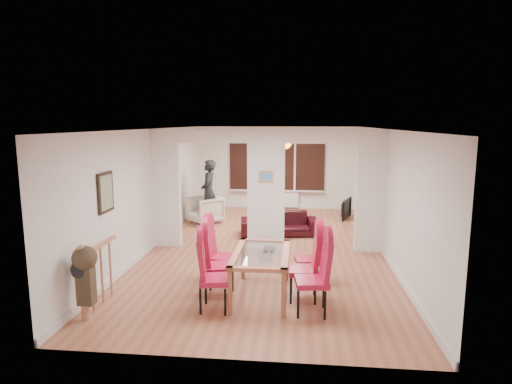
# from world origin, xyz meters

# --- Properties ---
(floor) EXTENTS (5.00, 9.00, 0.01)m
(floor) POSITION_xyz_m (0.00, 0.00, 0.00)
(floor) COLOR #A25E41
(floor) RESTS_ON ground
(room_walls) EXTENTS (5.00, 9.00, 2.60)m
(room_walls) POSITION_xyz_m (0.00, 0.00, 1.30)
(room_walls) COLOR silver
(room_walls) RESTS_ON floor
(divider_wall) EXTENTS (5.00, 0.18, 2.60)m
(divider_wall) POSITION_xyz_m (0.00, 0.00, 1.30)
(divider_wall) COLOR white
(divider_wall) RESTS_ON floor
(bay_window_blinds) EXTENTS (3.00, 0.08, 1.80)m
(bay_window_blinds) POSITION_xyz_m (0.00, 4.44, 1.50)
(bay_window_blinds) COLOR black
(bay_window_blinds) RESTS_ON room_walls
(radiator) EXTENTS (1.40, 0.08, 0.50)m
(radiator) POSITION_xyz_m (0.00, 4.40, 0.30)
(radiator) COLOR white
(radiator) RESTS_ON floor
(pendant_light) EXTENTS (0.36, 0.36, 0.36)m
(pendant_light) POSITION_xyz_m (0.30, 3.30, 2.15)
(pendant_light) COLOR orange
(pendant_light) RESTS_ON room_walls
(stair_newel) EXTENTS (0.40, 1.20, 1.10)m
(stair_newel) POSITION_xyz_m (-2.25, -3.20, 0.55)
(stair_newel) COLOR #B37252
(stair_newel) RESTS_ON floor
(wall_poster) EXTENTS (0.04, 0.52, 0.67)m
(wall_poster) POSITION_xyz_m (-2.47, -2.40, 1.60)
(wall_poster) COLOR gray
(wall_poster) RESTS_ON room_walls
(pillar_photo) EXTENTS (0.30, 0.03, 0.25)m
(pillar_photo) POSITION_xyz_m (0.00, -0.10, 1.60)
(pillar_photo) COLOR #4C8CD8
(pillar_photo) RESTS_ON divider_wall
(dining_table) EXTENTS (0.87, 1.54, 0.72)m
(dining_table) POSITION_xyz_m (0.13, -2.62, 0.36)
(dining_table) COLOR #9E573A
(dining_table) RESTS_ON floor
(dining_chair_la) EXTENTS (0.51, 0.51, 1.10)m
(dining_chair_la) POSITION_xyz_m (-0.50, -3.19, 0.55)
(dining_chair_la) COLOR #A61133
(dining_chair_la) RESTS_ON floor
(dining_chair_lb) EXTENTS (0.54, 0.54, 1.12)m
(dining_chair_lb) POSITION_xyz_m (-0.54, -2.66, 0.56)
(dining_chair_lb) COLOR #A61133
(dining_chair_lb) RESTS_ON floor
(dining_chair_lc) EXTENTS (0.48, 0.48, 1.07)m
(dining_chair_lc) POSITION_xyz_m (-0.61, -2.13, 0.53)
(dining_chair_lc) COLOR #A61133
(dining_chair_lc) RESTS_ON floor
(dining_chair_ra) EXTENTS (0.51, 0.51, 1.13)m
(dining_chair_ra) POSITION_xyz_m (0.90, -3.17, 0.57)
(dining_chair_ra) COLOR #A61133
(dining_chair_ra) RESTS_ON floor
(dining_chair_rb) EXTENTS (0.47, 0.47, 1.12)m
(dining_chair_rb) POSITION_xyz_m (0.79, -2.69, 0.56)
(dining_chair_rb) COLOR #A61133
(dining_chair_rb) RESTS_ON floor
(dining_chair_rc) EXTENTS (0.46, 0.46, 1.01)m
(dining_chair_rc) POSITION_xyz_m (0.87, -2.04, 0.51)
(dining_chair_rc) COLOR #A61133
(dining_chair_rc) RESTS_ON floor
(sofa) EXTENTS (1.97, 1.00, 0.55)m
(sofa) POSITION_xyz_m (0.24, 1.20, 0.28)
(sofa) COLOR black
(sofa) RESTS_ON floor
(armchair) EXTENTS (1.12, 1.12, 0.73)m
(armchair) POSITION_xyz_m (-1.85, 2.22, 0.37)
(armchair) COLOR beige
(armchair) RESTS_ON floor
(person) EXTENTS (0.65, 0.45, 1.73)m
(person) POSITION_xyz_m (-1.75, 2.27, 0.87)
(person) COLOR black
(person) RESTS_ON floor
(television) EXTENTS (0.96, 0.44, 0.56)m
(television) POSITION_xyz_m (2.00, 3.23, 0.28)
(television) COLOR black
(television) RESTS_ON floor
(coffee_table) EXTENTS (1.07, 0.61, 0.23)m
(coffee_table) POSITION_xyz_m (0.28, 2.53, 0.12)
(coffee_table) COLOR black
(coffee_table) RESTS_ON floor
(bottle) EXTENTS (0.07, 0.07, 0.27)m
(bottle) POSITION_xyz_m (0.27, 2.48, 0.37)
(bottle) COLOR #143F19
(bottle) RESTS_ON coffee_table
(bowl) EXTENTS (0.23, 0.23, 0.06)m
(bowl) POSITION_xyz_m (0.18, 2.52, 0.26)
(bowl) COLOR black
(bowl) RESTS_ON coffee_table
(shoes) EXTENTS (0.24, 0.26, 0.10)m
(shoes) POSITION_xyz_m (0.10, -0.28, 0.05)
(shoes) COLOR black
(shoes) RESTS_ON floor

